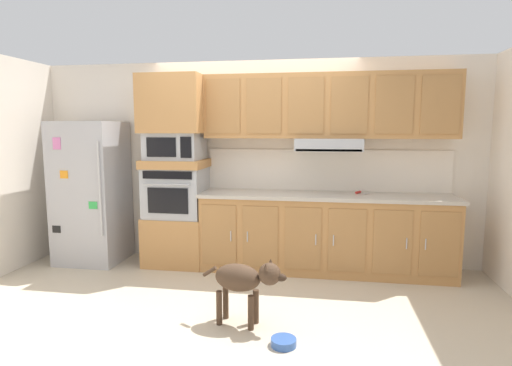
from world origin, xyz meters
TOP-DOWN VIEW (x-y plane):
  - ground_plane at (0.00, 0.00)m, footprint 9.60×9.60m
  - back_kitchen_wall at (0.00, 1.11)m, footprint 6.20×0.12m
  - refrigerator at (-2.02, 0.68)m, footprint 0.76×0.73m
  - oven_base_cabinet at (-0.92, 0.75)m, footprint 0.74×0.62m
  - built_in_oven at (-0.92, 0.75)m, footprint 0.70×0.62m
  - appliance_mid_shelf at (-0.92, 0.75)m, footprint 0.74×0.62m
  - microwave at (-0.92, 0.75)m, footprint 0.64×0.54m
  - appliance_upper_cabinet at (-0.92, 0.75)m, footprint 0.74×0.62m
  - lower_cabinet_run at (0.89, 0.75)m, footprint 2.88×0.63m
  - countertop_slab at (0.89, 0.75)m, footprint 2.92×0.64m
  - backsplash_panel at (0.89, 1.04)m, footprint 2.92×0.02m
  - upper_cabinet_with_hood at (0.89, 0.87)m, footprint 2.88×0.48m
  - screwdriver at (1.27, 0.85)m, footprint 0.17×0.16m
  - dog at (0.22, -0.75)m, footprint 0.75×0.30m
  - dog_food_bowl at (0.58, -1.05)m, footprint 0.20×0.20m

SIDE VIEW (x-z plane):
  - ground_plane at x=0.00m, z-range 0.00..0.00m
  - dog_food_bowl at x=0.58m, z-range 0.00..0.06m
  - oven_base_cabinet at x=-0.92m, z-range 0.00..0.60m
  - dog at x=0.22m, z-range 0.11..0.70m
  - lower_cabinet_run at x=0.89m, z-range 0.00..0.88m
  - refrigerator at x=-2.02m, z-range 0.00..1.76m
  - countertop_slab at x=0.89m, z-range 0.88..0.92m
  - built_in_oven at x=-0.92m, z-range 0.60..1.20m
  - screwdriver at x=1.27m, z-range 0.92..0.95m
  - backsplash_panel at x=0.89m, z-range 0.92..1.42m
  - back_kitchen_wall at x=0.00m, z-range 0.00..2.50m
  - appliance_mid_shelf at x=-0.92m, z-range 1.20..1.30m
  - microwave at x=-0.92m, z-range 1.30..1.62m
  - upper_cabinet_with_hood at x=0.89m, z-range 1.46..2.34m
  - appliance_upper_cabinet at x=-0.92m, z-range 1.62..2.30m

